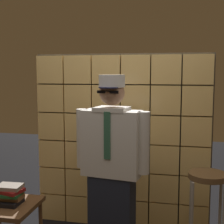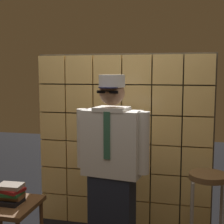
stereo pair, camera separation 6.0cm
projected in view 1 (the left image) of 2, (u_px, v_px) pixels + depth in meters
name	position (u px, v px, depth m)	size (l,w,h in m)	color
glass_block_wall	(121.00, 143.00, 3.55)	(1.93, 0.10, 1.93)	#F2C672
standing_person	(112.00, 167.00, 2.84)	(0.68, 0.32, 1.69)	#1E2333
bar_stool	(207.00, 196.00, 2.89)	(0.34, 0.34, 0.82)	brown
side_table	(7.00, 212.00, 2.92)	(0.52, 0.52, 0.53)	brown
book_stack	(10.00, 194.00, 2.91)	(0.25, 0.21, 0.17)	black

